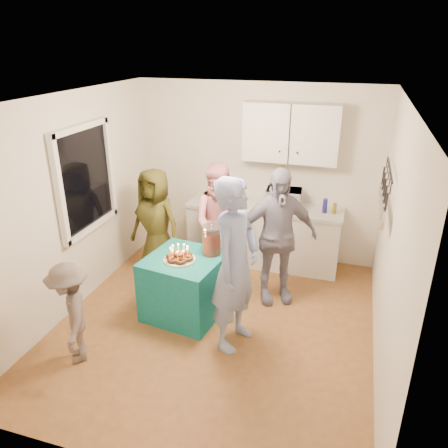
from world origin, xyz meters
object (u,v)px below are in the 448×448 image
(man_birthday, at_px, (235,265))
(woman_back_left, at_px, (156,224))
(microwave, at_px, (284,199))
(party_table, at_px, (185,286))
(woman_back_center, at_px, (221,223))
(child_near_left, at_px, (71,314))
(woman_back_right, at_px, (276,237))
(punch_jar, at_px, (212,241))
(counter, at_px, (263,236))

(man_birthday, relative_size, woman_back_left, 1.23)
(microwave, relative_size, party_table, 0.58)
(woman_back_left, height_order, woman_back_center, woman_back_center)
(man_birthday, xyz_separation_m, child_near_left, (-1.52, -0.77, -0.40))
(woman_back_right, xyz_separation_m, child_near_left, (-1.76, -1.76, -0.32))
(woman_back_right, bearing_deg, punch_jar, -172.99)
(man_birthday, bearing_deg, party_table, 76.12)
(counter, height_order, microwave, microwave)
(woman_back_left, bearing_deg, woman_back_center, 23.86)
(punch_jar, height_order, woman_back_left, woman_back_left)
(microwave, height_order, woman_back_center, woman_back_center)
(counter, distance_m, woman_back_left, 1.61)
(woman_back_left, relative_size, woman_back_center, 0.95)
(punch_jar, height_order, woman_back_right, woman_back_right)
(microwave, bearing_deg, woman_back_center, -145.85)
(woman_back_center, bearing_deg, microwave, 24.74)
(woman_back_right, bearing_deg, woman_back_left, 149.58)
(counter, bearing_deg, microwave, 0.00)
(party_table, distance_m, punch_jar, 0.65)
(punch_jar, bearing_deg, microwave, 66.01)
(woman_back_left, bearing_deg, woman_back_right, 6.69)
(party_table, bearing_deg, microwave, 60.67)
(punch_jar, xyz_separation_m, woman_back_center, (-0.13, 0.78, -0.11))
(child_near_left, bearing_deg, counter, 116.95)
(woman_back_left, bearing_deg, child_near_left, -79.84)
(counter, xyz_separation_m, woman_back_left, (-1.36, -0.79, 0.35))
(punch_jar, distance_m, man_birthday, 0.72)
(party_table, height_order, punch_jar, punch_jar)
(counter, distance_m, woman_back_right, 1.10)
(punch_jar, height_order, child_near_left, child_near_left)
(woman_back_left, distance_m, woman_back_center, 0.90)
(party_table, bearing_deg, man_birthday, -26.24)
(woman_back_left, bearing_deg, microwave, 37.76)
(counter, bearing_deg, man_birthday, -86.94)
(party_table, height_order, child_near_left, child_near_left)
(microwave, distance_m, woman_back_left, 1.83)
(party_table, relative_size, child_near_left, 0.76)
(party_table, bearing_deg, punch_jar, 36.24)
(woman_back_center, bearing_deg, child_near_left, -128.32)
(party_table, relative_size, woman_back_center, 0.52)
(microwave, height_order, woman_back_right, woman_back_right)
(child_near_left, bearing_deg, woman_back_center, 120.47)
(woman_back_right, height_order, child_near_left, woman_back_right)
(man_birthday, distance_m, woman_back_center, 1.46)
(microwave, xyz_separation_m, woman_back_right, (0.08, -0.94, -0.16))
(microwave, relative_size, woman_back_center, 0.30)
(party_table, bearing_deg, counter, 68.61)
(woman_back_center, bearing_deg, man_birthday, -80.87)
(party_table, distance_m, child_near_left, 1.39)
(party_table, bearing_deg, woman_back_left, 132.86)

